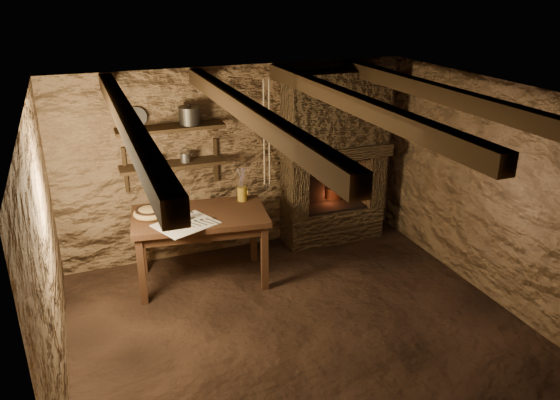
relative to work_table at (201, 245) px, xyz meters
name	(u,v)px	position (x,y,z in m)	size (l,w,h in m)	color
floor	(298,326)	(0.69, -1.28, -0.47)	(4.50, 4.50, 0.00)	black
back_wall	(238,161)	(0.69, 0.72, 0.73)	(4.50, 0.04, 2.40)	#4B3523
front_wall	(422,341)	(0.69, -3.28, 0.73)	(4.50, 0.04, 2.40)	#4B3523
left_wall	(47,262)	(-1.56, -1.28, 0.73)	(0.04, 4.00, 2.40)	#4B3523
right_wall	(488,191)	(2.94, -1.28, 0.73)	(0.04, 4.00, 2.40)	#4B3523
ceiling	(301,96)	(0.69, -1.28, 1.93)	(4.50, 4.00, 0.04)	black
beam_far_left	(127,121)	(-0.81, -1.28, 1.84)	(0.14, 3.95, 0.16)	black
beam_mid_left	(247,111)	(0.19, -1.28, 1.84)	(0.14, 3.95, 0.16)	black
beam_mid_right	(352,102)	(1.19, -1.28, 1.84)	(0.14, 3.95, 0.16)	black
beam_far_right	(443,94)	(2.19, -1.28, 1.84)	(0.14, 3.95, 0.16)	black
shelf_lower	(173,165)	(-0.16, 0.56, 0.83)	(1.25, 0.30, 0.04)	black
shelf_upper	(171,128)	(-0.16, 0.56, 1.28)	(1.25, 0.30, 0.04)	black
hearth	(334,153)	(1.94, 0.49, 0.76)	(1.43, 0.51, 2.30)	#35281A
work_table	(201,245)	(0.00, 0.00, 0.00)	(1.63, 1.07, 0.87)	#341E12
linen_cloth	(186,224)	(-0.21, -0.24, 0.40)	(0.61, 0.49, 0.01)	beige
pewter_cutlery_row	(186,224)	(-0.21, -0.26, 0.41)	(0.51, 0.20, 0.01)	gray
drinking_glasses	(185,216)	(-0.19, -0.12, 0.45)	(0.20, 0.06, 0.08)	silver
stoneware_jug	(242,187)	(0.58, 0.21, 0.57)	(0.14, 0.14, 0.40)	#A27D1F
wooden_bowl	(150,213)	(-0.53, 0.12, 0.44)	(0.38, 0.38, 0.13)	#A58347
iron_stockpot	(190,116)	(0.08, 0.56, 1.40)	(0.25, 0.25, 0.19)	#302E2B
tin_pan	(137,117)	(-0.52, 0.66, 1.42)	(0.23, 0.23, 0.03)	gray
small_kettle	(185,157)	(-0.01, 0.56, 0.91)	(0.16, 0.12, 0.17)	gray
rusty_tin	(156,161)	(-0.36, 0.56, 0.90)	(0.10, 0.10, 0.10)	#5D2512
red_pot	(333,192)	(1.92, 0.44, 0.24)	(0.25, 0.25, 0.54)	maroon
hanging_ropes	(267,133)	(0.74, -0.23, 1.33)	(0.08, 0.08, 1.20)	beige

